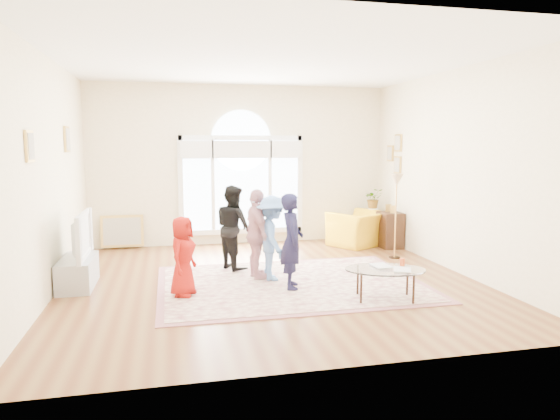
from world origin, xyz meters
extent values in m
plane|color=#5A3017|center=(0.00, 0.00, 0.00)|extent=(6.00, 6.00, 0.00)
plane|color=#F2E3BE|center=(0.00, 3.00, 1.60)|extent=(6.00, 0.00, 6.00)
plane|color=#F2E3BE|center=(0.00, -3.00, 1.60)|extent=(6.00, 0.00, 6.00)
plane|color=#F2E3BE|center=(-3.00, 0.00, 1.60)|extent=(0.00, 6.00, 6.00)
plane|color=#F2E3BE|center=(3.00, 0.00, 1.60)|extent=(0.00, 6.00, 6.00)
plane|color=white|center=(0.00, 0.00, 3.20)|extent=(6.00, 6.00, 0.00)
cube|color=white|center=(0.00, 2.96, 0.25)|extent=(2.50, 0.08, 0.10)
cube|color=white|center=(0.00, 2.96, 2.15)|extent=(2.50, 0.08, 0.10)
cube|color=white|center=(-1.22, 2.96, 1.20)|extent=(0.10, 0.08, 2.00)
cube|color=white|center=(1.22, 2.96, 1.20)|extent=(0.10, 0.08, 2.00)
cube|color=#C6E2FF|center=(-0.90, 2.96, 1.20)|extent=(0.55, 0.02, 1.80)
cube|color=#C6E2FF|center=(0.90, 2.96, 1.20)|extent=(0.55, 0.02, 1.80)
cube|color=#C6E2FF|center=(0.00, 2.96, 1.20)|extent=(1.10, 0.02, 1.80)
cylinder|color=#C6E2FF|center=(0.00, 2.96, 2.10)|extent=(1.20, 0.02, 1.20)
cube|color=white|center=(-0.59, 2.95, 1.20)|extent=(0.07, 0.04, 1.80)
cube|color=white|center=(0.59, 2.95, 1.20)|extent=(0.07, 0.04, 1.80)
cube|color=white|center=(-0.90, 2.88, 1.92)|extent=(0.65, 0.12, 0.35)
cube|color=white|center=(0.00, 2.88, 1.92)|extent=(1.20, 0.12, 0.35)
cube|color=white|center=(0.90, 2.88, 1.92)|extent=(0.65, 0.12, 0.35)
cube|color=tan|center=(-2.98, 1.30, 2.10)|extent=(0.03, 0.34, 0.40)
cube|color=#ADA38E|center=(-2.96, 1.30, 2.10)|extent=(0.01, 0.28, 0.34)
cube|color=tan|center=(-2.98, -0.90, 2.00)|extent=(0.03, 0.30, 0.36)
cube|color=#ADA38E|center=(-2.96, -0.90, 2.00)|extent=(0.01, 0.24, 0.30)
cube|color=tan|center=(2.98, 2.05, 2.05)|extent=(0.03, 0.28, 0.34)
cube|color=#ADA38E|center=(2.96, 2.05, 2.05)|extent=(0.01, 0.22, 0.28)
cube|color=tan|center=(2.98, 2.05, 1.62)|extent=(0.03, 0.28, 0.34)
cube|color=#ADA38E|center=(2.96, 2.05, 1.62)|extent=(0.01, 0.22, 0.28)
cube|color=tan|center=(2.98, 2.40, 1.84)|extent=(0.03, 0.26, 0.32)
cube|color=#ADA38E|center=(2.96, 2.40, 1.84)|extent=(0.01, 0.20, 0.26)
cube|color=beige|center=(0.26, -0.23, 0.01)|extent=(3.60, 2.60, 0.02)
cube|color=#92595E|center=(0.26, -0.23, 0.01)|extent=(3.80, 2.80, 0.01)
cube|color=#96999E|center=(-2.75, 0.30, 0.21)|extent=(0.45, 1.00, 0.42)
imported|color=black|center=(-2.75, 0.30, 0.74)|extent=(0.15, 1.13, 0.65)
cube|color=#64CCD6|center=(-2.66, 0.30, 0.75)|extent=(0.02, 0.92, 0.52)
ellipsoid|color=silver|center=(1.26, -1.23, 0.41)|extent=(1.17, 0.91, 0.02)
cylinder|color=black|center=(1.63, -1.13, 0.20)|extent=(0.03, 0.03, 0.40)
cylinder|color=black|center=(0.99, -0.96, 0.20)|extent=(0.03, 0.03, 0.40)
cylinder|color=black|center=(1.53, -1.50, 0.20)|extent=(0.03, 0.03, 0.40)
cylinder|color=black|center=(0.90, -1.33, 0.20)|extent=(0.03, 0.03, 0.40)
imported|color=#B2A58C|center=(1.14, -1.15, 0.43)|extent=(0.24, 0.31, 0.03)
imported|color=#B2A58C|center=(1.33, -1.33, 0.43)|extent=(0.32, 0.35, 0.02)
cylinder|color=#C74E23|center=(1.51, -1.20, 0.48)|extent=(0.07, 0.07, 0.12)
imported|color=yellow|center=(2.25, 2.20, 0.34)|extent=(1.36, 1.31, 0.68)
cube|color=black|center=(2.78, 1.88, 0.35)|extent=(0.40, 0.50, 0.70)
cylinder|color=black|center=(2.47, 1.01, 0.01)|extent=(0.20, 0.20, 0.02)
cylinder|color=#BD8A40|center=(2.47, 1.01, 0.68)|extent=(0.02, 0.02, 1.35)
cone|color=#CCB284|center=(2.47, 1.01, 1.40)|extent=(0.28, 0.28, 0.22)
cylinder|color=white|center=(2.70, 2.54, 0.35)|extent=(0.20, 0.20, 0.70)
imported|color=#33722D|center=(2.70, 2.54, 0.91)|extent=(0.40, 0.36, 0.41)
cube|color=tan|center=(-2.36, 2.90, 0.00)|extent=(0.80, 0.14, 0.62)
imported|color=#A2140D|center=(-1.29, -0.49, 0.55)|extent=(0.53, 0.61, 1.06)
imported|color=#161634|center=(0.20, -0.46, 0.69)|extent=(0.40, 0.53, 1.33)
imported|color=black|center=(-0.45, 0.82, 0.70)|extent=(0.73, 0.81, 1.36)
imported|color=#D0939C|center=(-0.18, 0.15, 0.69)|extent=(0.42, 0.82, 1.34)
imported|color=#5D8BD0|center=(0.02, 0.02, 0.65)|extent=(0.49, 0.83, 1.26)
camera|label=1|loc=(-1.45, -7.08, 2.02)|focal=32.00mm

